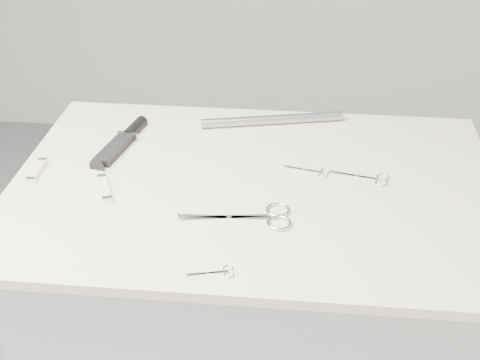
# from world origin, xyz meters

# --- Properties ---
(plinth) EXTENTS (0.90, 0.60, 0.90)m
(plinth) POSITION_xyz_m (0.00, 0.00, 0.45)
(plinth) COLOR #BABAB7
(plinth) RESTS_ON ground
(display_board) EXTENTS (1.00, 0.70, 0.02)m
(display_board) POSITION_xyz_m (0.00, 0.00, 0.91)
(display_board) COLOR beige
(display_board) RESTS_ON plinth
(large_shears) EXTENTS (0.21, 0.09, 0.01)m
(large_shears) POSITION_xyz_m (0.02, -0.12, 0.92)
(large_shears) COLOR silver
(large_shears) RESTS_ON display_board
(embroidery_scissors_a) EXTENTS (0.12, 0.06, 0.00)m
(embroidery_scissors_a) POSITION_xyz_m (0.24, 0.04, 0.92)
(embroidery_scissors_a) COLOR silver
(embroidery_scissors_a) RESTS_ON display_board
(embroidery_scissors_b) EXTENTS (0.10, 0.05, 0.00)m
(embroidery_scissors_b) POSITION_xyz_m (0.12, 0.06, 0.92)
(embroidery_scissors_b) COLOR silver
(embroidery_scissors_b) RESTS_ON display_board
(tiny_scissors) EXTENTS (0.08, 0.04, 0.00)m
(tiny_scissors) POSITION_xyz_m (-0.04, -0.29, 0.92)
(tiny_scissors) COLOR silver
(tiny_scissors) RESTS_ON display_board
(sheathed_knife) EXTENTS (0.07, 0.22, 0.03)m
(sheathed_knife) POSITION_xyz_m (-0.31, 0.15, 0.93)
(sheathed_knife) COLOR black
(sheathed_knife) RESTS_ON display_board
(pocket_knife_a) EXTENTS (0.02, 0.09, 0.01)m
(pocket_knife_a) POSITION_xyz_m (-0.46, -0.01, 0.93)
(pocket_knife_a) COLOR white
(pocket_knife_a) RESTS_ON display_board
(pocket_knife_b) EXTENTS (0.06, 0.10, 0.01)m
(pocket_knife_b) POSITION_xyz_m (-0.30, -0.06, 0.93)
(pocket_knife_b) COLOR white
(pocket_knife_b) RESTS_ON display_board
(metal_rail) EXTENTS (0.34, 0.10, 0.02)m
(metal_rail) POSITION_xyz_m (0.02, 0.27, 0.93)
(metal_rail) COLOR gray
(metal_rail) RESTS_ON display_board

